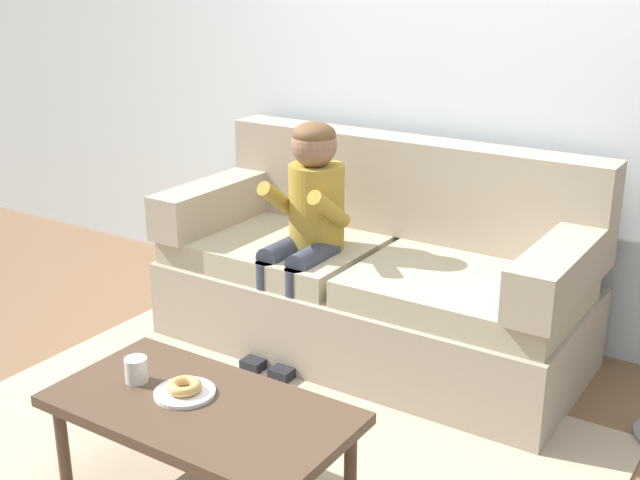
% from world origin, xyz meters
% --- Properties ---
extents(ground, '(10.00, 10.00, 0.00)m').
position_xyz_m(ground, '(0.00, 0.00, 0.00)').
color(ground, brown).
extents(wall_back, '(8.00, 0.10, 2.80)m').
position_xyz_m(wall_back, '(0.00, 1.40, 1.40)').
color(wall_back, silver).
rests_on(wall_back, ground).
extents(area_rug, '(2.53, 1.89, 0.01)m').
position_xyz_m(area_rug, '(0.00, -0.25, 0.01)').
color(area_rug, tan).
rests_on(area_rug, ground).
extents(couch, '(1.98, 0.90, 0.98)m').
position_xyz_m(couch, '(-0.06, 0.85, 0.35)').
color(couch, tan).
rests_on(couch, ground).
extents(coffee_table, '(1.04, 0.55, 0.38)m').
position_xyz_m(coffee_table, '(0.05, -0.54, 0.34)').
color(coffee_table, '#4C3828').
rests_on(coffee_table, ground).
extents(person_child, '(0.34, 0.58, 1.10)m').
position_xyz_m(person_child, '(-0.31, 0.64, 0.67)').
color(person_child, olive).
rests_on(person_child, ground).
extents(plate, '(0.21, 0.21, 0.01)m').
position_xyz_m(plate, '(-0.04, -0.52, 0.39)').
color(plate, white).
rests_on(plate, coffee_table).
extents(donut, '(0.16, 0.16, 0.04)m').
position_xyz_m(donut, '(-0.04, -0.52, 0.42)').
color(donut, tan).
rests_on(donut, plate).
extents(mug, '(0.08, 0.08, 0.09)m').
position_xyz_m(mug, '(-0.24, -0.54, 0.43)').
color(mug, silver).
rests_on(mug, coffee_table).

